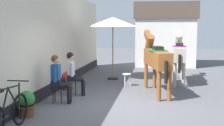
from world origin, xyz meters
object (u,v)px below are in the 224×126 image
object	(u,v)px
seated_visitor_far	(73,71)
leaning_bicycle	(9,114)
flower_planter_far	(68,80)
cafe_parasol	(113,22)
flower_planter_near	(27,103)
saddled_horse_far	(179,53)
saddled_horse_near	(156,58)
spare_stool_white	(127,75)
seated_visitor_near	(58,76)

from	to	relation	value
seated_visitor_far	leaning_bicycle	xyz separation A→B (m)	(-0.37, -3.53, -0.38)
flower_planter_far	cafe_parasol	bearing A→B (deg)	61.25
flower_planter_far	cafe_parasol	size ratio (longest dim) A/B	0.25
flower_planter_far	flower_planter_near	bearing A→B (deg)	-90.30
seated_visitor_far	leaning_bicycle	bearing A→B (deg)	-95.96
flower_planter_near	flower_planter_far	bearing A→B (deg)	89.70
saddled_horse_far	cafe_parasol	distance (m)	2.94
saddled_horse_near	leaning_bicycle	bearing A→B (deg)	-124.62
spare_stool_white	seated_visitor_far	bearing A→B (deg)	-129.77
flower_planter_near	cafe_parasol	xyz separation A→B (m)	(1.28, 5.63, 2.03)
saddled_horse_near	saddled_horse_far	xyz separation A→B (m)	(0.87, 2.18, 0.00)
saddled_horse_near	spare_stool_white	xyz separation A→B (m)	(-1.07, 1.07, -0.76)
saddled_horse_far	flower_planter_far	size ratio (longest dim) A/B	4.69
flower_planter_far	spare_stool_white	size ratio (longest dim) A/B	1.39
seated_visitor_near	spare_stool_white	distance (m)	3.30
saddled_horse_far	flower_planter_far	xyz separation A→B (m)	(-3.93, -2.01, -0.82)
saddled_horse_far	leaning_bicycle	size ratio (longest dim) A/B	1.70
flower_planter_near	flower_planter_far	world-z (taller)	same
saddled_horse_near	seated_visitor_far	bearing A→B (deg)	-163.70
saddled_horse_near	leaning_bicycle	distance (m)	5.26
flower_planter_near	spare_stool_white	world-z (taller)	flower_planter_near
seated_visitor_near	cafe_parasol	bearing A→B (deg)	77.42
leaning_bicycle	seated_visitor_near	bearing A→B (deg)	85.10
flower_planter_far	leaning_bicycle	size ratio (longest dim) A/B	0.36
spare_stool_white	flower_planter_far	bearing A→B (deg)	-155.79
seated_visitor_near	spare_stool_white	size ratio (longest dim) A/B	3.02
leaning_bicycle	flower_planter_far	bearing A→B (deg)	91.29
spare_stool_white	seated_visitor_near	bearing A→B (deg)	-120.62
saddled_horse_near	flower_planter_far	world-z (taller)	saddled_horse_near
seated_visitor_far	cafe_parasol	distance (m)	3.68
saddled_horse_near	seated_visitor_near	bearing A→B (deg)	-147.36
saddled_horse_near	flower_planter_near	bearing A→B (deg)	-134.25
seated_visitor_near	cafe_parasol	distance (m)	4.61
cafe_parasol	spare_stool_white	bearing A→B (deg)	-62.62
leaning_bicycle	cafe_parasol	bearing A→B (deg)	80.25
seated_visitor_far	seated_visitor_near	bearing A→B (deg)	-98.64
leaning_bicycle	cafe_parasol	distance (m)	7.13
saddled_horse_near	cafe_parasol	xyz separation A→B (m)	(-1.80, 2.47, 1.20)
flower_planter_far	leaning_bicycle	world-z (taller)	leaning_bicycle
flower_planter_near	flower_planter_far	distance (m)	3.33
cafe_parasol	spare_stool_white	xyz separation A→B (m)	(0.73, -1.40, -1.96)
flower_planter_near	seated_visitor_far	bearing A→B (deg)	78.55
saddled_horse_near	spare_stool_white	world-z (taller)	saddled_horse_near
cafe_parasol	saddled_horse_far	bearing A→B (deg)	-6.24
flower_planter_near	spare_stool_white	size ratio (longest dim) A/B	1.39
seated_visitor_far	cafe_parasol	size ratio (longest dim) A/B	0.54
leaning_bicycle	spare_stool_white	world-z (taller)	leaning_bicycle
seated_visitor_near	leaning_bicycle	distance (m)	2.57
flower_planter_far	leaning_bicycle	bearing A→B (deg)	-88.71
saddled_horse_far	flower_planter_near	world-z (taller)	saddled_horse_far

